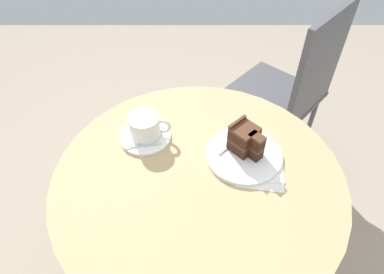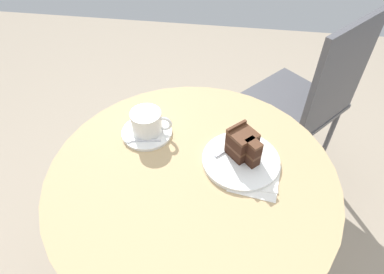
# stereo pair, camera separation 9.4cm
# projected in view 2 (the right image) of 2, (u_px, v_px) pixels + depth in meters

# --- Properties ---
(cafe_table) EXTENTS (0.77, 0.77, 0.71)m
(cafe_table) POSITION_uv_depth(u_px,v_px,m) (192.00, 201.00, 0.98)
(cafe_table) COLOR tan
(cafe_table) RESTS_ON ground
(saucer) EXTENTS (0.15, 0.15, 0.01)m
(saucer) POSITION_uv_depth(u_px,v_px,m) (147.00, 132.00, 1.01)
(saucer) COLOR white
(saucer) RESTS_ON cafe_table
(coffee_cup) EXTENTS (0.12, 0.09, 0.07)m
(coffee_cup) POSITION_uv_depth(u_px,v_px,m) (147.00, 122.00, 0.98)
(coffee_cup) COLOR white
(coffee_cup) RESTS_ON saucer
(teaspoon) EXTENTS (0.10, 0.03, 0.00)m
(teaspoon) POSITION_uv_depth(u_px,v_px,m) (138.00, 141.00, 0.97)
(teaspoon) COLOR silver
(teaspoon) RESTS_ON saucer
(cake_plate) EXTENTS (0.21, 0.21, 0.01)m
(cake_plate) POSITION_uv_depth(u_px,v_px,m) (241.00, 160.00, 0.93)
(cake_plate) COLOR white
(cake_plate) RESTS_ON cafe_table
(cake_slice) EXTENTS (0.10, 0.10, 0.09)m
(cake_slice) POSITION_uv_depth(u_px,v_px,m) (243.00, 145.00, 0.91)
(cake_slice) COLOR #381E14
(cake_slice) RESTS_ON cake_plate
(fork) EXTENTS (0.10, 0.11, 0.00)m
(fork) POSITION_uv_depth(u_px,v_px,m) (237.00, 143.00, 0.96)
(fork) COLOR silver
(fork) RESTS_ON cake_plate
(napkin) EXTENTS (0.14, 0.14, 0.00)m
(napkin) POSITION_uv_depth(u_px,v_px,m) (255.00, 176.00, 0.90)
(napkin) COLOR silver
(napkin) RESTS_ON cafe_table
(cafe_chair) EXTENTS (0.54, 0.54, 0.89)m
(cafe_chair) POSITION_uv_depth(u_px,v_px,m) (311.00, 96.00, 1.44)
(cafe_chair) COLOR #4C4C51
(cafe_chair) RESTS_ON ground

